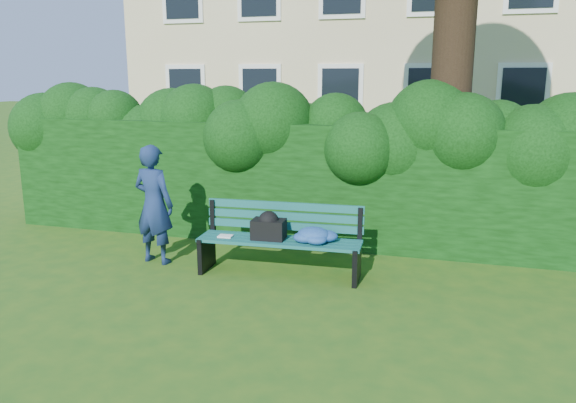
% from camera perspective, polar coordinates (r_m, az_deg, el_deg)
% --- Properties ---
extents(ground, '(80.00, 80.00, 0.00)m').
position_cam_1_polar(ground, '(6.71, -1.46, -9.03)').
color(ground, '#275517').
rests_on(ground, ground).
extents(hedge, '(10.00, 1.00, 1.80)m').
position_cam_1_polar(hedge, '(8.51, 3.03, 1.95)').
color(hedge, black).
rests_on(hedge, ground).
extents(park_bench, '(2.09, 0.66, 0.89)m').
position_cam_1_polar(park_bench, '(7.08, -0.20, -3.55)').
color(park_bench, '#0F4B4F').
rests_on(park_bench, ground).
extents(man_reading, '(0.64, 0.47, 1.61)m').
position_cam_1_polar(man_reading, '(7.69, -13.47, -0.29)').
color(man_reading, navy).
rests_on(man_reading, ground).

